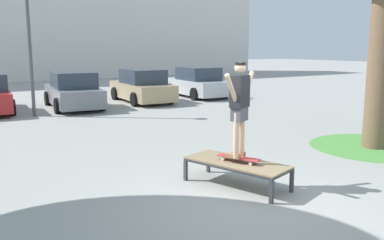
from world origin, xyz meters
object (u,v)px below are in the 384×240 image
object	(u,v)px
skate_box	(237,164)
car_tan	(142,87)
car_grey	(73,91)
skater	(239,103)
car_silver	(197,83)
skateboard	(238,158)
light_post	(27,8)

from	to	relation	value
skate_box	car_tan	world-z (taller)	car_tan
car_grey	car_tan	world-z (taller)	same
skater	car_grey	distance (m)	11.42
skate_box	skater	size ratio (longest dim) A/B	1.20
skate_box	car_grey	bearing A→B (deg)	87.63
car_silver	skateboard	bearing A→B (deg)	-120.19
car_grey	car_silver	size ratio (longest dim) A/B	1.01
skater	car_grey	size ratio (longest dim) A/B	0.39
skateboard	light_post	distance (m)	10.69
car_tan	car_grey	bearing A→B (deg)	-175.71
skateboard	car_tan	xyz separation A→B (m)	(3.71, 11.63, 0.15)
car_silver	light_post	distance (m)	9.12
car_tan	light_post	xyz separation A→B (m)	(-5.11, -1.55, 3.13)
skater	car_grey	xyz separation A→B (m)	(0.46, 11.38, -0.84)
car_tan	light_post	world-z (taller)	light_post
car_grey	car_tan	bearing A→B (deg)	4.29
skate_box	car_grey	size ratio (longest dim) A/B	0.47
car_tan	skate_box	bearing A→B (deg)	-107.78
car_grey	light_post	xyz separation A→B (m)	(-1.86, -1.31, 3.13)
skateboard	skate_box	bearing A→B (deg)	107.17
light_post	car_tan	bearing A→B (deg)	16.90
car_grey	light_post	size ratio (longest dim) A/B	0.75
car_tan	car_silver	world-z (taller)	same
car_tan	car_silver	size ratio (longest dim) A/B	1.00
skate_box	car_grey	xyz separation A→B (m)	(0.47, 11.35, 0.28)
light_post	skateboard	bearing A→B (deg)	-82.08
skateboard	skater	size ratio (longest dim) A/B	0.48
skateboard	skater	xyz separation A→B (m)	(-0.00, 0.00, 0.99)
skater	car_silver	bearing A→B (deg)	59.80
car_tan	car_silver	distance (m)	3.26
skate_box	car_silver	world-z (taller)	car_silver
light_post	car_grey	bearing A→B (deg)	35.12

